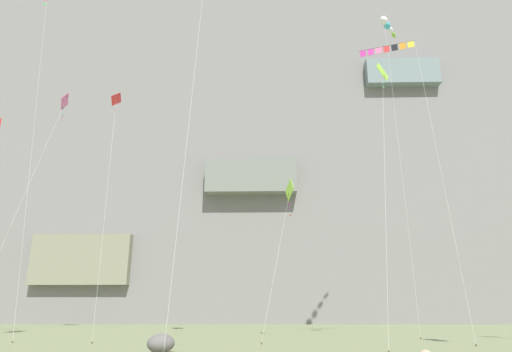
# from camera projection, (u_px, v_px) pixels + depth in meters

# --- Properties ---
(cliff_face) EXTENTS (180.00, 33.74, 81.05)m
(cliff_face) POSITION_uv_depth(u_px,v_px,m) (254.00, 103.00, 83.59)
(cliff_face) COLOR slate
(cliff_face) RESTS_ON ground
(boulder_foreground_right) EXTENTS (1.91, 1.88, 0.94)m
(boulder_foreground_right) POSITION_uv_depth(u_px,v_px,m) (161.00, 343.00, 22.01)
(boulder_foreground_right) COLOR #605B59
(boulder_foreground_right) RESTS_ON ground
(kite_diamond_high_right) EXTENTS (1.93, 4.63, 20.21)m
(kite_diamond_high_right) POSITION_uv_depth(u_px,v_px,m) (115.00, 112.00, 36.34)
(kite_diamond_high_right) COLOR red
(kite_diamond_high_right) RESTS_ON ground
(kite_diamond_high_center) EXTENTS (3.23, 5.53, 20.10)m
(kite_diamond_high_center) POSITION_uv_depth(u_px,v_px,m) (383.00, 82.00, 31.75)
(kite_diamond_high_center) COLOR #8CCC33
(kite_diamond_high_center) RESTS_ON ground
(kite_diamond_far_left) EXTENTS (2.33, 6.77, 22.96)m
(kite_diamond_far_left) POSITION_uv_depth(u_px,v_px,m) (63.00, 106.00, 42.24)
(kite_diamond_far_left) COLOR pink
(kite_diamond_far_left) RESTS_ON ground
(kite_banner_high_left) EXTENTS (4.97, 2.73, 22.25)m
(kite_banner_high_left) POSITION_uv_depth(u_px,v_px,m) (390.00, 57.00, 33.67)
(kite_banner_high_left) COLOR black
(kite_banner_high_left) RESTS_ON ground
(kite_windsock_low_right) EXTENTS (2.74, 4.75, 29.01)m
(kite_windsock_low_right) POSITION_uv_depth(u_px,v_px,m) (387.00, 26.00, 41.53)
(kite_windsock_low_right) COLOR white
(kite_windsock_low_right) RESTS_ON ground
(kite_diamond_upper_mid) EXTENTS (2.44, 3.39, 11.72)m
(kite_diamond_upper_mid) POSITION_uv_depth(u_px,v_px,m) (289.00, 193.00, 32.19)
(kite_diamond_upper_mid) COLOR #8CCC33
(kite_diamond_upper_mid) RESTS_ON ground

